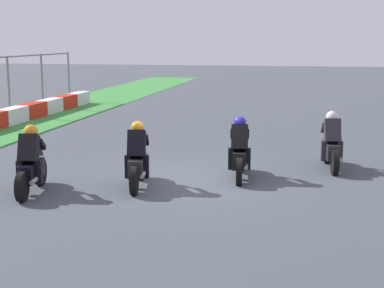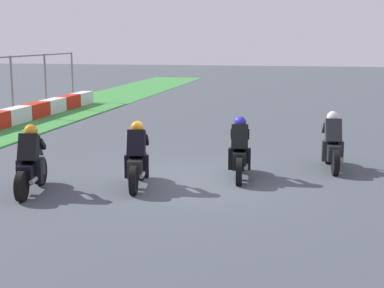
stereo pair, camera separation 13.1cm
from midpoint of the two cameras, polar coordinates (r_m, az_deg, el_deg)
The scene contains 5 objects.
ground_plane at distance 13.83m, azimuth 0.50°, elevation -3.60°, with size 120.00×120.00×0.00m, color #40484E.
rider_lane_a at distance 15.30m, azimuth 14.02°, elevation -0.16°, with size 2.04×0.57×1.51m.
rider_lane_b at distance 13.95m, azimuth 5.04°, elevation -0.90°, with size 2.04×0.57×1.51m.
rider_lane_c at distance 13.14m, azimuth -5.18°, elevation -1.60°, with size 2.03×0.62×1.51m.
rider_lane_d at distance 13.05m, azimuth -15.46°, elevation -2.03°, with size 2.03×0.62×1.51m.
Camera 2 is at (-13.14, -2.71, 3.35)m, focal length 53.57 mm.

